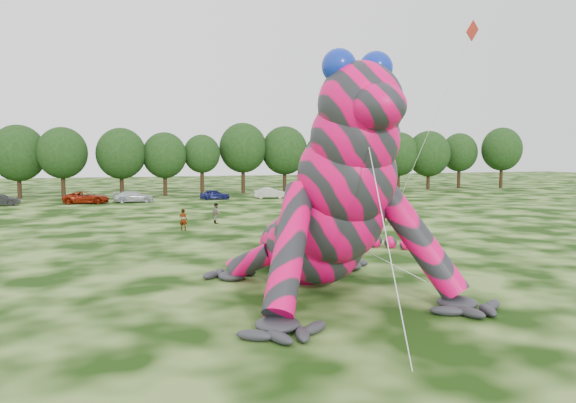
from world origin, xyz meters
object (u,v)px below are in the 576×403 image
at_px(tree_12, 324,163).
at_px(tree_15, 429,160).
at_px(tree_5, 18,162).
at_px(tree_7, 121,163).
at_px(tree_8, 165,164).
at_px(tree_10, 243,158).
at_px(spectator_1, 216,213).
at_px(flying_kite, 466,47).
at_px(car_6, 351,191).
at_px(car_5, 270,193).
at_px(tree_13, 368,159).
at_px(tree_6, 63,163).
at_px(tree_17, 502,158).
at_px(spectator_0, 183,220).
at_px(car_2, 87,197).
at_px(car_4, 215,195).
at_px(tree_9, 202,165).
at_px(tree_14, 398,161).
at_px(spectator_5, 310,215).
at_px(car_1, 0,200).
at_px(spectator_3, 388,203).
at_px(tree_16, 459,161).
at_px(car_3, 134,197).
at_px(tree_11, 285,159).
at_px(inflatable_gecko, 307,176).
at_px(car_7, 377,190).
at_px(spectator_2, 353,204).

relative_size(tree_12, tree_15, 0.93).
bearing_deg(tree_5, tree_7, -7.13).
xyz_separation_m(tree_8, tree_10, (11.61, 1.59, 0.78)).
xyz_separation_m(tree_15, spectator_1, (-41.31, -32.97, -3.93)).
xyz_separation_m(flying_kite, tree_12, (8.23, 47.60, -8.90)).
bearing_deg(tree_5, car_6, -11.56).
bearing_deg(tree_7, car_5, -23.53).
relative_size(tree_13, car_6, 2.04).
bearing_deg(tree_6, tree_17, -0.02).
bearing_deg(spectator_0, car_2, -48.02).
height_order(tree_6, car_4, tree_6).
bearing_deg(car_4, tree_9, 7.64).
bearing_deg(tree_17, flying_kite, -130.81).
relative_size(tree_14, car_6, 1.89).
bearing_deg(tree_8, spectator_1, -87.54).
relative_size(tree_8, spectator_5, 4.72).
bearing_deg(car_2, tree_10, -54.80).
height_order(tree_10, tree_15, tree_10).
distance_m(tree_12, car_2, 35.96).
height_order(car_1, spectator_5, spectator_5).
bearing_deg(car_4, spectator_3, -137.86).
height_order(tree_10, spectator_5, tree_10).
bearing_deg(tree_15, spectator_1, -141.41).
height_order(tree_6, tree_14, tree_6).
bearing_deg(spectator_0, spectator_1, -106.82).
distance_m(tree_10, tree_12, 12.67).
bearing_deg(tree_16, spectator_5, -136.58).
height_order(tree_9, car_5, tree_9).
relative_size(tree_13, car_3, 2.09).
height_order(tree_8, tree_9, tree_8).
height_order(tree_6, spectator_1, tree_6).
xyz_separation_m(tree_14, car_4, (-32.14, -10.03, -4.03)).
height_order(tree_9, tree_15, tree_15).
bearing_deg(tree_17, tree_16, 157.37).
xyz_separation_m(tree_11, tree_15, (24.69, -0.42, -0.22)).
xyz_separation_m(tree_10, tree_16, (38.05, 0.79, -0.57)).
height_order(flying_kite, car_4, flying_kite).
height_order(tree_12, tree_16, tree_16).
height_order(tree_14, spectator_0, tree_14).
bearing_deg(tree_11, spectator_5, -104.16).
bearing_deg(tree_12, tree_8, -178.22).
bearing_deg(inflatable_gecko, tree_15, 49.67).
distance_m(tree_11, tree_17, 38.19).
xyz_separation_m(tree_9, spectator_1, (-3.90, -32.54, -3.45)).
bearing_deg(tree_6, tree_11, 2.76).
xyz_separation_m(tree_7, car_5, (18.88, -8.22, -4.02)).
bearing_deg(tree_6, tree_5, 162.54).
bearing_deg(tree_5, car_7, -9.90).
relative_size(tree_6, spectator_2, 5.46).
bearing_deg(spectator_3, car_4, -52.01).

